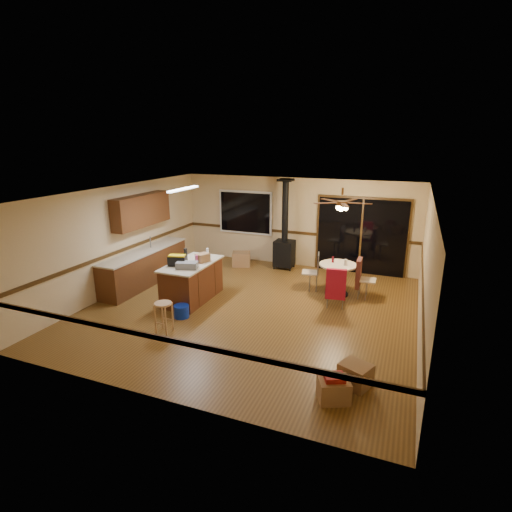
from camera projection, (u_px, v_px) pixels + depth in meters
The scene contains 35 objects.
floor at pixel (251, 308), 8.99m from camera, with size 7.00×7.00×0.00m, color brown.
ceiling at pixel (251, 193), 8.25m from camera, with size 7.00×7.00×0.00m, color silver.
wall_back at pixel (296, 222), 11.74m from camera, with size 7.00×7.00×0.00m, color #CEB282.
wall_front at pixel (155, 318), 5.50m from camera, with size 7.00×7.00×0.00m, color #CEB282.
wall_left at pixel (120, 239), 9.85m from camera, with size 7.00×7.00×0.00m, color #CEB282.
wall_right at pixel (426, 272), 7.38m from camera, with size 7.00×7.00×0.00m, color #CEB282.
chair_rail at pixel (251, 266), 8.70m from camera, with size 7.00×7.00×0.08m, color #3E270F, non-canonical shape.
window at pixel (245, 212), 12.20m from camera, with size 1.72×0.10×1.32m, color black.
sliding_door at pixel (361, 237), 11.09m from camera, with size 2.52×0.10×2.10m, color black.
lower_cabinets at pixel (145, 268), 10.44m from camera, with size 0.60×3.00×0.86m, color #532C15.
countertop at pixel (144, 251), 10.31m from camera, with size 0.64×3.04×0.04m, color #C3B498.
upper_cabinets at pixel (142, 210), 10.25m from camera, with size 0.35×2.00×0.80m, color #532C15.
kitchen_island at pixel (192, 281), 9.39m from camera, with size 0.88×1.68×0.90m.
wood_stove at pixel (284, 244), 11.57m from camera, with size 0.55×0.50×2.52m.
ceiling_fan at pixel (342, 205), 9.16m from camera, with size 0.24×0.24×0.55m.
fluorescent_strip at pixel (183, 189), 9.16m from camera, with size 0.10×1.20×0.04m, color white.
toolbox_grey at pixel (187, 265), 8.87m from camera, with size 0.47×0.26×0.14m, color slate.
toolbox_black at pixel (177, 261), 9.05m from camera, with size 0.40×0.21×0.22m, color black.
toolbox_yellow_lid at pixel (177, 256), 9.01m from camera, with size 0.37×0.19×0.03m, color gold.
box_on_island at pixel (203, 258), 9.33m from camera, with size 0.22×0.30×0.20m, color olive.
bottle_dark at pixel (186, 254), 9.41m from camera, with size 0.08×0.08×0.29m, color black.
bottle_pink at pixel (197, 259), 9.20m from camera, with size 0.06×0.06×0.20m, color #D84C8C.
bottle_white at pixel (208, 252), 9.83m from camera, with size 0.06×0.06×0.18m, color white.
bar_stool at pixel (164, 317), 7.83m from camera, with size 0.34×0.34×0.61m, color tan.
blue_bucket at pixel (181, 311), 8.52m from camera, with size 0.32×0.32×0.27m, color #0C29B1.
dining_table at pixel (337, 274), 9.64m from camera, with size 0.90×0.90×0.78m.
glass_red at pixel (333, 259), 9.69m from camera, with size 0.05×0.05×0.14m, color #590C14.
glass_cream at pixel (346, 262), 9.44m from camera, with size 0.07×0.07×0.16m, color beige.
chair_left at pixel (315, 267), 9.94m from camera, with size 0.48×0.47×0.51m.
chair_near at pixel (336, 284), 8.79m from camera, with size 0.48×0.51×0.70m.
chair_right at pixel (360, 273), 9.48m from camera, with size 0.47×0.44×0.70m.
box_under_window at pixel (241, 259), 11.92m from camera, with size 0.53×0.42×0.42m, color olive.
box_corner_a at pixel (334, 390), 5.81m from camera, with size 0.44×0.37×0.34m, color olive.
box_corner_b at pixel (355, 375), 6.15m from camera, with size 0.45×0.38×0.36m, color olive.
box_small_red at pixel (334, 377), 5.75m from camera, with size 0.29×0.24×0.08m, color maroon.
Camera 1 is at (3.15, -7.66, 3.69)m, focal length 28.00 mm.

